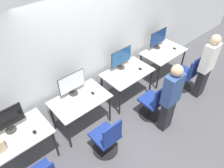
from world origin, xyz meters
The scene contains 23 objects.
ground_plane centered at (0.00, 0.00, 0.00)m, with size 20.00×20.00×0.00m, color #4C4C51.
wall_back centered at (0.00, 0.81, 1.40)m, with size 12.00×0.05×2.80m.
desk_far_left centered at (-1.88, 0.34, 0.66)m, with size 1.08×0.69×0.74m.
monitor_far_left centered at (-1.88, 0.50, 1.01)m, with size 0.56×0.18×0.48m.
keyboard_far_left centered at (-1.88, 0.21, 0.75)m, with size 0.41×0.14×0.02m.
mouse_far_left centered at (-1.62, 0.20, 0.76)m, with size 0.06×0.09×0.03m.
desk_left centered at (-0.63, 0.34, 0.66)m, with size 1.08×0.69×0.74m.
monitor_left centered at (-0.63, 0.55, 1.01)m, with size 0.56×0.18×0.48m.
keyboard_left centered at (-0.63, 0.27, 0.75)m, with size 0.41×0.14×0.02m.
mouse_left centered at (-0.35, 0.30, 0.76)m, with size 0.06×0.09×0.03m.
office_chair_left centered at (-0.66, -0.48, 0.37)m, with size 0.48×0.48×0.90m.
desk_right centered at (0.63, 0.34, 0.66)m, with size 1.08×0.69×0.74m.
monitor_right centered at (0.63, 0.55, 1.01)m, with size 0.56×0.18×0.48m.
keyboard_right centered at (0.63, 0.20, 0.75)m, with size 0.41×0.14×0.02m.
mouse_right centered at (0.90, 0.23, 0.76)m, with size 0.06×0.09×0.03m.
office_chair_right centered at (0.63, -0.45, 0.37)m, with size 0.48×0.48×0.90m.
person_right centered at (0.59, -0.81, 0.85)m, with size 0.36×0.21×1.57m.
desk_far_right centered at (1.88, 0.34, 0.66)m, with size 1.08×0.69×0.74m.
monitor_far_right centered at (1.88, 0.57, 1.01)m, with size 0.56×0.18×0.48m.
keyboard_far_right centered at (1.88, 0.22, 0.75)m, with size 0.41×0.14×0.02m.
mouse_far_right centered at (2.17, 0.23, 0.76)m, with size 0.06×0.09×0.03m.
office_chair_far_right centered at (1.92, -0.37, 0.37)m, with size 0.48×0.48×0.90m.
person_far_right centered at (1.97, -0.73, 0.87)m, with size 0.36×0.21×1.59m.
Camera 1 is at (-2.10, -2.24, 3.65)m, focal length 35.00 mm.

